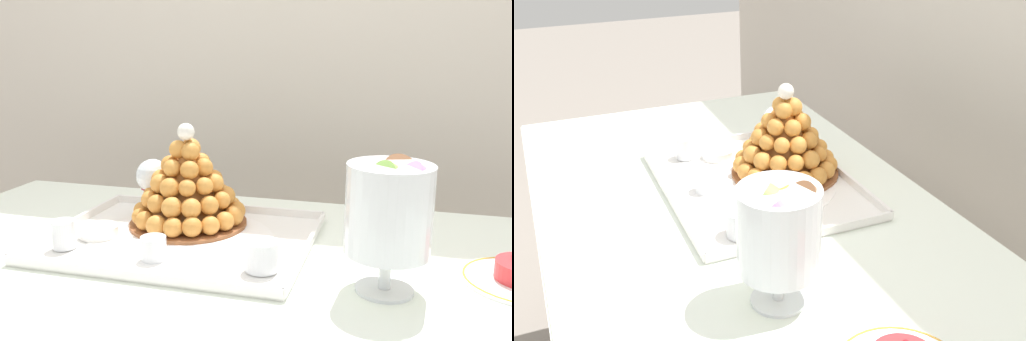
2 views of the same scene
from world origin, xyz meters
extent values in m
cylinder|color=brown|center=(-0.71, -0.35, 0.39)|extent=(0.04, 0.04, 0.77)
cylinder|color=brown|center=(-0.71, 0.35, 0.39)|extent=(0.04, 0.04, 0.77)
cube|color=brown|center=(0.00, 0.00, 0.78)|extent=(1.55, 0.82, 0.02)
cube|color=white|center=(0.00, 0.00, 0.79)|extent=(1.61, 0.88, 0.00)
cube|color=white|center=(0.00, -0.44, 0.68)|extent=(1.61, 0.01, 0.22)
cube|color=white|center=(0.00, 0.44, 0.68)|extent=(1.61, 0.01, 0.22)
cube|color=white|center=(-0.80, 0.00, 0.68)|extent=(0.01, 0.88, 0.22)
cube|color=white|center=(-0.16, 0.07, 0.80)|extent=(0.55, 0.43, 0.01)
cube|color=white|center=(-0.16, -0.15, 0.81)|extent=(0.55, 0.01, 0.02)
cube|color=white|center=(-0.16, 0.28, 0.81)|extent=(0.55, 0.01, 0.02)
cube|color=white|center=(-0.43, 0.07, 0.81)|extent=(0.01, 0.43, 0.02)
cube|color=white|center=(0.12, 0.07, 0.81)|extent=(0.01, 0.43, 0.02)
cylinder|color=white|center=(-0.16, 0.07, 0.80)|extent=(0.39, 0.39, 0.00)
cylinder|color=brown|center=(-0.18, 0.16, 0.81)|extent=(0.27, 0.27, 0.01)
cone|color=#B66F2E|center=(-0.18, 0.16, 0.90)|extent=(0.19, 0.19, 0.18)
sphere|color=orange|center=(-0.07, 0.16, 0.83)|extent=(0.05, 0.05, 0.05)
sphere|color=orange|center=(-0.08, 0.20, 0.83)|extent=(0.05, 0.05, 0.05)
sphere|color=gold|center=(-0.10, 0.23, 0.83)|extent=(0.04, 0.04, 0.04)
sphere|color=orange|center=(-0.13, 0.26, 0.83)|extent=(0.04, 0.04, 0.04)
sphere|color=gold|center=(-0.17, 0.27, 0.83)|extent=(0.04, 0.04, 0.04)
sphere|color=orange|center=(-0.21, 0.26, 0.83)|extent=(0.04, 0.04, 0.04)
sphere|color=orange|center=(-0.24, 0.24, 0.83)|extent=(0.04, 0.04, 0.04)
sphere|color=orange|center=(-0.27, 0.22, 0.83)|extent=(0.04, 0.04, 0.04)
sphere|color=gold|center=(-0.28, 0.18, 0.83)|extent=(0.04, 0.04, 0.04)
sphere|color=#D78C3A|center=(-0.28, 0.14, 0.83)|extent=(0.04, 0.04, 0.04)
sphere|color=gold|center=(-0.27, 0.10, 0.83)|extent=(0.04, 0.04, 0.04)
sphere|color=orange|center=(-0.24, 0.07, 0.83)|extent=(0.04, 0.04, 0.04)
sphere|color=gold|center=(-0.21, 0.05, 0.83)|extent=(0.05, 0.05, 0.05)
sphere|color=#D68B3A|center=(-0.17, 0.05, 0.83)|extent=(0.04, 0.04, 0.04)
sphere|color=orange|center=(-0.13, 0.06, 0.83)|extent=(0.04, 0.04, 0.04)
sphere|color=#D78C3A|center=(-0.10, 0.08, 0.83)|extent=(0.04, 0.04, 0.04)
sphere|color=orange|center=(-0.08, 0.12, 0.83)|extent=(0.04, 0.04, 0.04)
sphere|color=gold|center=(-0.10, 0.19, 0.87)|extent=(0.05, 0.05, 0.05)
sphere|color=orange|center=(-0.12, 0.22, 0.87)|extent=(0.04, 0.04, 0.04)
sphere|color=gold|center=(-0.16, 0.24, 0.87)|extent=(0.04, 0.04, 0.04)
sphere|color=gold|center=(-0.20, 0.24, 0.87)|extent=(0.04, 0.04, 0.04)
sphere|color=orange|center=(-0.23, 0.22, 0.87)|extent=(0.05, 0.05, 0.05)
sphere|color=#D78C3A|center=(-0.26, 0.19, 0.87)|extent=(0.04, 0.04, 0.04)
sphere|color=gold|center=(-0.26, 0.15, 0.87)|extent=(0.04, 0.04, 0.04)
sphere|color=gold|center=(-0.25, 0.11, 0.87)|extent=(0.04, 0.04, 0.04)
sphere|color=orange|center=(-0.22, 0.08, 0.87)|extent=(0.04, 0.04, 0.04)
sphere|color=gold|center=(-0.18, 0.07, 0.87)|extent=(0.05, 0.05, 0.05)
sphere|color=gold|center=(-0.14, 0.08, 0.87)|extent=(0.04, 0.04, 0.04)
sphere|color=orange|center=(-0.11, 0.11, 0.87)|extent=(0.04, 0.04, 0.04)
sphere|color=orange|center=(-0.09, 0.15, 0.87)|extent=(0.04, 0.04, 0.04)
sphere|color=orange|center=(-0.13, 0.20, 0.90)|extent=(0.04, 0.04, 0.04)
sphere|color=gold|center=(-0.16, 0.22, 0.90)|extent=(0.04, 0.04, 0.04)
sphere|color=gold|center=(-0.20, 0.22, 0.90)|extent=(0.04, 0.04, 0.04)
sphere|color=gold|center=(-0.23, 0.19, 0.90)|extent=(0.04, 0.04, 0.04)
sphere|color=orange|center=(-0.24, 0.15, 0.91)|extent=(0.05, 0.05, 0.05)
sphere|color=gold|center=(-0.23, 0.12, 0.91)|extent=(0.04, 0.04, 0.04)
sphere|color=orange|center=(-0.19, 0.10, 0.90)|extent=(0.04, 0.04, 0.04)
sphere|color=#D68B3A|center=(-0.15, 0.10, 0.91)|extent=(0.04, 0.04, 0.04)
sphere|color=gold|center=(-0.12, 0.12, 0.91)|extent=(0.04, 0.04, 0.04)
sphere|color=gold|center=(-0.11, 0.16, 0.90)|extent=(0.04, 0.04, 0.04)
sphere|color=orange|center=(-0.16, 0.19, 0.94)|extent=(0.04, 0.04, 0.04)
sphere|color=gold|center=(-0.20, 0.19, 0.94)|extent=(0.04, 0.04, 0.04)
sphere|color=orange|center=(-0.22, 0.16, 0.94)|extent=(0.04, 0.04, 0.04)
sphere|color=gold|center=(-0.20, 0.12, 0.94)|extent=(0.04, 0.04, 0.04)
sphere|color=orange|center=(-0.16, 0.12, 0.94)|extent=(0.04, 0.04, 0.04)
sphere|color=orange|center=(-0.14, 0.16, 0.94)|extent=(0.04, 0.04, 0.04)
sphere|color=gold|center=(-0.17, 0.18, 0.98)|extent=(0.05, 0.05, 0.05)
sphere|color=gold|center=(-0.19, 0.15, 0.98)|extent=(0.04, 0.04, 0.04)
sphere|color=orange|center=(-0.16, 0.15, 0.98)|extent=(0.04, 0.04, 0.04)
sphere|color=white|center=(-0.18, 0.16, 1.02)|extent=(0.04, 0.04, 0.04)
cylinder|color=silver|center=(-0.37, -0.05, 0.83)|extent=(0.05, 0.05, 0.06)
cylinder|color=gold|center=(-0.37, -0.05, 0.81)|extent=(0.04, 0.04, 0.02)
cylinder|color=#EAC166|center=(-0.37, -0.05, 0.84)|extent=(0.04, 0.04, 0.02)
sphere|color=brown|center=(-0.36, -0.05, 0.85)|extent=(0.01, 0.01, 0.01)
cylinder|color=silver|center=(-0.16, -0.05, 0.82)|extent=(0.05, 0.05, 0.05)
cylinder|color=#F4EAC6|center=(-0.16, -0.05, 0.81)|extent=(0.05, 0.05, 0.02)
cylinder|color=white|center=(-0.16, -0.05, 0.83)|extent=(0.05, 0.05, 0.01)
sphere|color=brown|center=(-0.16, -0.05, 0.84)|extent=(0.01, 0.01, 0.01)
cylinder|color=silver|center=(0.05, -0.05, 0.83)|extent=(0.06, 0.06, 0.06)
cylinder|color=gold|center=(0.05, -0.05, 0.81)|extent=(0.06, 0.06, 0.02)
cylinder|color=#EAC166|center=(0.05, -0.05, 0.83)|extent=(0.06, 0.06, 0.02)
sphere|color=brown|center=(0.05, -0.05, 0.85)|extent=(0.02, 0.02, 0.02)
cylinder|color=white|center=(-0.33, 0.03, 0.81)|extent=(0.08, 0.08, 0.02)
cylinder|color=#F2CC59|center=(-0.33, 0.03, 0.82)|extent=(0.07, 0.07, 0.00)
cylinder|color=white|center=(0.27, -0.06, 0.80)|extent=(0.10, 0.10, 0.01)
cylinder|color=white|center=(0.27, -0.06, 0.83)|extent=(0.02, 0.02, 0.06)
cylinder|color=white|center=(0.27, -0.06, 0.94)|extent=(0.14, 0.14, 0.15)
cylinder|color=#F9A54C|center=(0.29, -0.06, 0.88)|extent=(0.06, 0.05, 0.06)
cylinder|color=#72B2E0|center=(0.25, -0.04, 0.88)|extent=(0.05, 0.05, 0.05)
cylinder|color=yellow|center=(0.27, -0.09, 0.88)|extent=(0.07, 0.05, 0.07)
cylinder|color=brown|center=(0.29, -0.04, 0.91)|extent=(0.06, 0.05, 0.06)
cylinder|color=#E54C47|center=(0.25, -0.04, 0.91)|extent=(0.05, 0.05, 0.04)
cylinder|color=#F9A54C|center=(0.25, -0.08, 0.91)|extent=(0.06, 0.05, 0.06)
cylinder|color=#E54C47|center=(0.29, -0.07, 0.91)|extent=(0.06, 0.05, 0.06)
cylinder|color=#9ED860|center=(0.28, -0.04, 0.93)|extent=(0.06, 0.05, 0.06)
cylinder|color=yellow|center=(0.24, -0.07, 0.93)|extent=(0.06, 0.05, 0.06)
cylinder|color=yellow|center=(0.28, -0.07, 0.93)|extent=(0.06, 0.06, 0.04)
cylinder|color=yellow|center=(0.27, -0.04, 0.95)|extent=(0.06, 0.06, 0.06)
cylinder|color=brown|center=(0.24, -0.07, 0.95)|extent=(0.07, 0.05, 0.07)
cylinder|color=#F9A54C|center=(0.28, -0.07, 0.95)|extent=(0.06, 0.05, 0.06)
cylinder|color=pink|center=(0.31, -0.06, 0.95)|extent=(0.06, 0.06, 0.06)
cylinder|color=#72B2E0|center=(0.26, -0.05, 0.98)|extent=(0.06, 0.06, 0.06)
cylinder|color=brown|center=(0.27, -0.08, 0.98)|extent=(0.06, 0.05, 0.06)
cylinder|color=#F9A54C|center=(0.31, -0.05, 0.98)|extent=(0.06, 0.06, 0.06)
cylinder|color=#F9A54C|center=(0.26, -0.05, 1.00)|extent=(0.06, 0.05, 0.05)
cylinder|color=#9ED860|center=(0.27, -0.08, 1.00)|extent=(0.07, 0.05, 0.07)
cylinder|color=#D199D8|center=(0.31, -0.07, 1.00)|extent=(0.07, 0.06, 0.07)
cylinder|color=brown|center=(0.29, -0.02, 1.00)|extent=(0.07, 0.06, 0.07)
cylinder|color=silver|center=(-0.27, 0.18, 0.80)|extent=(0.06, 0.06, 0.00)
cylinder|color=silver|center=(-0.27, 0.18, 0.83)|extent=(0.01, 0.01, 0.07)
sphere|color=silver|center=(-0.27, 0.18, 0.91)|extent=(0.08, 0.08, 0.08)
cylinder|color=maroon|center=(-0.27, 0.18, 0.89)|extent=(0.06, 0.06, 0.03)
camera|label=1|loc=(0.29, -0.95, 1.21)|focal=38.15mm
camera|label=2|loc=(1.07, -0.41, 1.47)|focal=42.38mm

